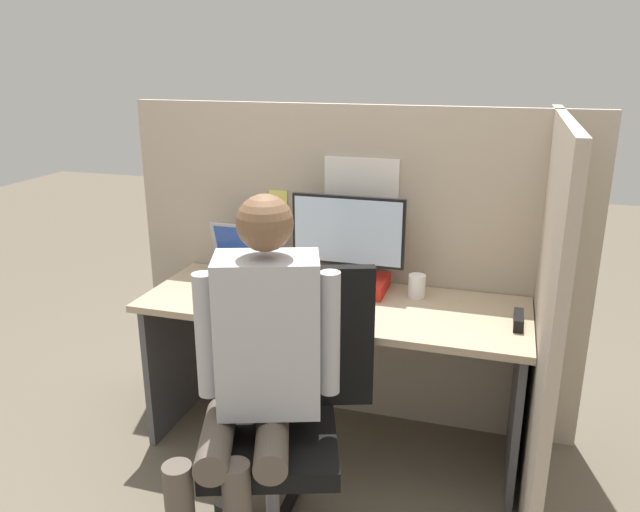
{
  "coord_description": "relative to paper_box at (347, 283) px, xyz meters",
  "views": [
    {
      "loc": [
        0.67,
        -2.09,
        1.71
      ],
      "look_at": [
        -0.01,
        0.15,
        0.96
      ],
      "focal_mm": 35.0,
      "sensor_mm": 36.0,
      "label": 1
    }
  ],
  "objects": [
    {
      "name": "person",
      "position": [
        -0.08,
        -0.85,
        0.01
      ],
      "size": [
        0.47,
        0.52,
        1.3
      ],
      "color": "brown",
      "rests_on": "ground"
    },
    {
      "name": "office_chair",
      "position": [
        -0.03,
        -0.7,
        -0.24
      ],
      "size": [
        0.59,
        0.63,
        1.0
      ],
      "color": "black",
      "rests_on": "ground"
    },
    {
      "name": "mouse",
      "position": [
        -0.26,
        -0.29,
        -0.01
      ],
      "size": [
        0.07,
        0.05,
        0.04
      ],
      "color": "gray",
      "rests_on": "desk"
    },
    {
      "name": "cubicle_panel_right",
      "position": [
        0.83,
        -0.22,
        0.02
      ],
      "size": [
        0.04,
        1.22,
        1.51
      ],
      "color": "tan",
      "rests_on": "ground"
    },
    {
      "name": "paper_box",
      "position": [
        0.0,
        0.0,
        0.0
      ],
      "size": [
        0.36,
        0.23,
        0.06
      ],
      "color": "red",
      "rests_on": "desk"
    },
    {
      "name": "monitor",
      "position": [
        0.0,
        0.0,
        0.22
      ],
      "size": [
        0.5,
        0.22,
        0.37
      ],
      "color": "black",
      "rests_on": "paper_box"
    },
    {
      "name": "laptop",
      "position": [
        -0.5,
        -0.04,
        0.02
      ],
      "size": [
        0.34,
        0.26,
        0.26
      ],
      "color": "#99999E",
      "rests_on": "desk"
    },
    {
      "name": "carrot_toy",
      "position": [
        -0.14,
        -0.36,
        -0.01
      ],
      "size": [
        0.05,
        0.14,
        0.05
      ],
      "color": "orange",
      "rests_on": "desk"
    },
    {
      "name": "stapler",
      "position": [
        0.74,
        -0.2,
        -0.01
      ],
      "size": [
        0.04,
        0.15,
        0.05
      ],
      "color": "black",
      "rests_on": "desk"
    },
    {
      "name": "cubicle_panel_back",
      "position": [
        -0.02,
        0.16,
        0.02
      ],
      "size": [
        2.14,
        0.05,
        1.51
      ],
      "color": "tan",
      "rests_on": "ground"
    },
    {
      "name": "coffee_mug",
      "position": [
        0.31,
        -0.0,
        0.02
      ],
      "size": [
        0.07,
        0.07,
        0.1
      ],
      "color": "white",
      "rests_on": "desk"
    },
    {
      "name": "desk",
      "position": [
        -0.02,
        -0.16,
        -0.19
      ],
      "size": [
        1.64,
        0.6,
        0.71
      ],
      "color": "tan",
      "rests_on": "ground"
    },
    {
      "name": "ground_plane",
      "position": [
        -0.02,
        -0.46,
        -0.74
      ],
      "size": [
        12.0,
        12.0,
        0.0
      ],
      "primitive_type": "plane",
      "color": "#665B4C"
    }
  ]
}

